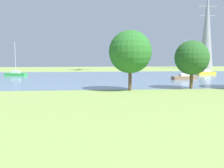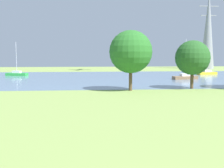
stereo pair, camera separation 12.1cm
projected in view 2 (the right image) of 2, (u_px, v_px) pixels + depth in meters
The scene contains 8 objects.
ground_plane at pixel (113, 99), 29.54m from camera, with size 160.00×160.00×0.00m, color #7F994C.
water_surface at pixel (101, 78), 57.28m from camera, with size 140.00×40.00×0.02m, color slate.
sailboat_green at pixel (17, 74), 62.60m from camera, with size 5.03×2.72×7.52m.
sailboat_yellow at pixel (207, 73), 66.09m from camera, with size 5.02×2.60×6.25m.
sailboat_brown at pixel (185, 77), 53.57m from camera, with size 4.98×2.29×7.63m.
tree_west_near at pixel (131, 52), 36.26m from camera, with size 5.58×5.58×7.87m.
tree_east_near at pixel (193, 58), 38.38m from camera, with size 4.75×4.75×6.67m.
electricity_pylon at pixel (208, 30), 92.01m from camera, with size 6.40×4.40×25.53m.
Camera 2 is at (-2.69, -7.09, 4.71)m, focal length 44.95 mm.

